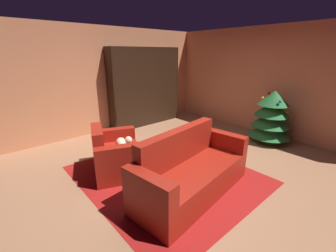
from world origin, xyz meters
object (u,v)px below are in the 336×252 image
coffee_table (165,157)px  decorated_tree (271,117)px  bookshelf_unit (150,88)px  armchair_red (116,155)px  book_stack_on_table (163,154)px  bottle_on_table (163,145)px  couch_red (191,173)px

coffee_table → decorated_tree: bearing=81.9°
bookshelf_unit → armchair_red: bearing=-48.9°
book_stack_on_table → decorated_tree: bearing=82.6°
armchair_red → coffee_table: size_ratio=1.90×
book_stack_on_table → bottle_on_table: bearing=137.9°
bookshelf_unit → couch_red: (3.19, -1.64, -0.71)m
coffee_table → decorated_tree: decorated_tree is taller
armchair_red → coffee_table: armchair_red is taller
coffee_table → book_stack_on_table: size_ratio=3.15×
bookshelf_unit → book_stack_on_table: 3.21m
couch_red → coffee_table: couch_red is taller
couch_red → decorated_tree: 2.87m
armchair_red → couch_red: (1.30, 0.53, 0.02)m
bookshelf_unit → coffee_table: bearing=-32.4°
armchair_red → book_stack_on_table: size_ratio=5.99×
couch_red → book_stack_on_table: couch_red is taller
armchair_red → coffee_table: 0.89m
bookshelf_unit → couch_red: bearing=-27.2°
bookshelf_unit → decorated_tree: bearing=21.8°
book_stack_on_table → coffee_table: bearing=114.6°
armchair_red → decorated_tree: bearing=71.5°
bookshelf_unit → book_stack_on_table: size_ratio=10.55×
book_stack_on_table → decorated_tree: size_ratio=0.17×
armchair_red → book_stack_on_table: armchair_red is taller
bookshelf_unit → couch_red: bookshelf_unit is taller
couch_red → bookshelf_unit: bearing=152.8°
couch_red → book_stack_on_table: bearing=-171.8°
couch_red → armchair_red: bearing=-157.8°
bookshelf_unit → book_stack_on_table: bookshelf_unit is taller
couch_red → bottle_on_table: bearing=173.7°
coffee_table → book_stack_on_table: (0.03, -0.06, 0.08)m
armchair_red → bottle_on_table: 0.86m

